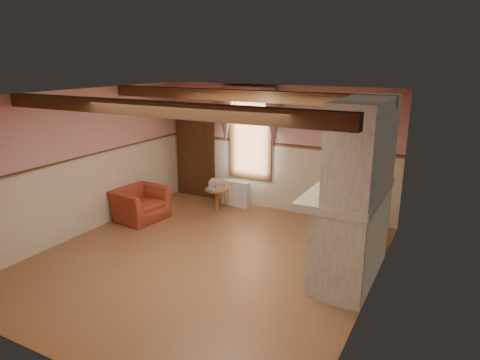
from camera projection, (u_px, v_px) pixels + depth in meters
The scene contains 26 objects.
floor at pixel (204, 259), 7.40m from camera, with size 5.50×6.00×0.01m, color brown.
ceiling at pixel (200, 94), 6.63m from camera, with size 5.50×6.00×0.01m, color silver.
wall_back at pixel (275, 148), 9.57m from camera, with size 5.50×0.02×2.80m, color tan.
wall_front at pixel (47, 251), 4.46m from camera, with size 5.50×0.02×2.80m, color tan.
wall_left at pixel (82, 163), 8.25m from camera, with size 0.02×6.00×2.80m, color tan.
wall_right at pixel (374, 207), 5.78m from camera, with size 0.02×6.00×2.80m, color tan.
wainscot at pixel (203, 218), 7.19m from camera, with size 5.50×6.00×1.50m, color beige, non-canonical shape.
chair_rail at pixel (202, 175), 6.99m from camera, with size 5.50×6.00×0.08m, color black, non-canonical shape.
firebox at pixel (329, 245), 6.89m from camera, with size 0.20×0.95×0.90m, color black.
armchair at pixel (140, 204), 9.15m from camera, with size 1.04×0.91×0.68m, color maroon.
side_table at pixel (217, 200), 9.60m from camera, with size 0.54×0.54×0.55m, color brown.
book_stack at pixel (216, 184), 9.49m from camera, with size 0.26×0.32×0.20m, color #B7AD8C.
radiator at pixel (235, 193), 10.00m from camera, with size 0.70×0.18×0.60m, color silver.
bowl at pixel (351, 184), 6.63m from camera, with size 0.34×0.34×0.08m, color brown.
mantel_clock at pixel (360, 171), 7.15m from camera, with size 0.14×0.24×0.20m, color black.
oil_lamp at pixel (356, 173), 6.89m from camera, with size 0.11×0.11×0.28m, color gold.
candle_red at pixel (335, 198), 5.85m from camera, with size 0.06×0.06×0.16m, color #B21D15.
jar_yellow at pixel (338, 196), 6.00m from camera, with size 0.06×0.06×0.12m, color yellow.
fireplace at pixel (360, 192), 6.44m from camera, with size 0.85×2.00×2.80m, color gray.
mantel at pixel (348, 193), 6.53m from camera, with size 1.05×2.05×0.12m, color gray.
overmantel_mirror at pixel (338, 153), 6.44m from camera, with size 0.06×1.44×1.04m, color silver.
door at pixel (196, 155), 10.56m from camera, with size 1.10×0.10×2.10m, color black.
window at pixel (251, 135), 9.74m from camera, with size 1.06×0.08×2.02m, color white.
window_drapes at pixel (249, 109), 9.50m from camera, with size 1.30×0.14×1.40m, color gray.
ceiling_beam_front at pixel (151, 109), 5.64m from camera, with size 5.50×0.18×0.20m, color black.
ceiling_beam_back at pixel (237, 95), 7.68m from camera, with size 5.50×0.18×0.20m, color black.
Camera 1 is at (3.70, -5.67, 3.33)m, focal length 32.00 mm.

